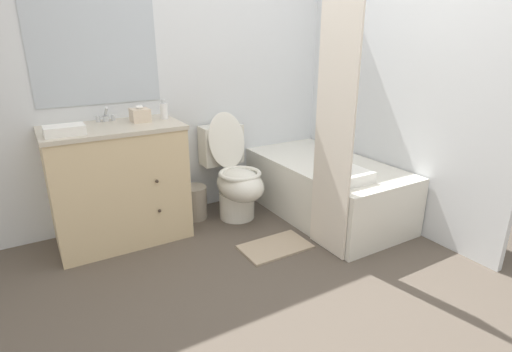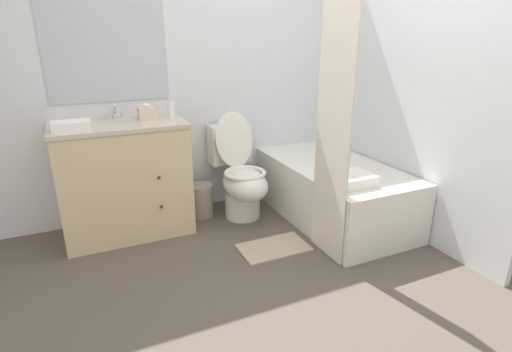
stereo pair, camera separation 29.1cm
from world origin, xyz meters
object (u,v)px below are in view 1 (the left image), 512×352
object	(u,v)px
tissue_box	(140,115)
soap_dispenser	(164,111)
wastebasket	(194,202)
bathtub	(326,188)
hand_towel_folded	(64,130)
toilet	(235,177)
bath_mat	(275,247)
bath_towel_folded	(347,177)
sink_faucet	(106,117)
vanity_cabinet	(119,183)

from	to	relation	value
tissue_box	soap_dispenser	world-z (taller)	soap_dispenser
wastebasket	soap_dispenser	distance (m)	0.84
wastebasket	bathtub	bearing A→B (deg)	-26.60
tissue_box	hand_towel_folded	world-z (taller)	tissue_box
tissue_box	toilet	bearing A→B (deg)	-10.60
bathtub	soap_dispenser	size ratio (longest dim) A/B	9.83
bathtub	tissue_box	size ratio (longest dim) A/B	10.70
wastebasket	hand_towel_folded	size ratio (longest dim) A/B	1.15
tissue_box	soap_dispenser	bearing A→B (deg)	1.58
toilet	wastebasket	size ratio (longest dim) A/B	3.13
bathtub	bath_mat	distance (m)	0.80
wastebasket	bath_towel_folded	world-z (taller)	bath_towel_folded
sink_faucet	wastebasket	bearing A→B (deg)	-11.59
toilet	hand_towel_folded	size ratio (longest dim) A/B	3.60
hand_towel_folded	bath_towel_folded	world-z (taller)	hand_towel_folded
sink_faucet	bathtub	distance (m)	1.89
vanity_cabinet	tissue_box	world-z (taller)	tissue_box
vanity_cabinet	toilet	distance (m)	0.95
bathtub	hand_towel_folded	size ratio (longest dim) A/B	5.87
sink_faucet	wastebasket	distance (m)	1.01
hand_towel_folded	soap_dispenser	bearing A→B (deg)	14.13
vanity_cabinet	bath_mat	distance (m)	1.27
vanity_cabinet	bath_towel_folded	distance (m)	1.71
vanity_cabinet	hand_towel_folded	distance (m)	0.58
toilet	soap_dispenser	xyz separation A→B (m)	(-0.53, 0.14, 0.60)
wastebasket	soap_dispenser	bearing A→B (deg)	-178.96
toilet	soap_dispenser	distance (m)	0.81
bath_towel_folded	sink_faucet	bearing A→B (deg)	142.95
sink_faucet	soap_dispenser	size ratio (longest dim) A/B	0.96
sink_faucet	soap_dispenser	xyz separation A→B (m)	(0.41, -0.13, 0.03)
vanity_cabinet	toilet	size ratio (longest dim) A/B	1.08
toilet	bath_mat	size ratio (longest dim) A/B	1.75
vanity_cabinet	hand_towel_folded	xyz separation A→B (m)	(-0.32, -0.13, 0.47)
soap_dispenser	hand_towel_folded	size ratio (longest dim) A/B	0.60
sink_faucet	bath_mat	world-z (taller)	sink_faucet
sink_faucet	bath_towel_folded	size ratio (longest dim) A/B	0.44
vanity_cabinet	wastebasket	world-z (taller)	vanity_cabinet
bathtub	wastebasket	bearing A→B (deg)	153.40
sink_faucet	wastebasket	size ratio (longest dim) A/B	0.50
bath_mat	vanity_cabinet	bearing A→B (deg)	141.17
tissue_box	hand_towel_folded	distance (m)	0.57
wastebasket	vanity_cabinet	bearing A→B (deg)	-174.97
bathtub	toilet	bearing A→B (deg)	152.13
soap_dispenser	hand_towel_folded	bearing A→B (deg)	-165.87
sink_faucet	vanity_cabinet	bearing A→B (deg)	-90.00
sink_faucet	bath_mat	size ratio (longest dim) A/B	0.28
bath_towel_folded	bath_mat	world-z (taller)	bath_towel_folded
vanity_cabinet	bath_mat	bearing A→B (deg)	-38.83
sink_faucet	tissue_box	bearing A→B (deg)	-31.23
toilet	bath_towel_folded	xyz separation A→B (m)	(0.51, -0.82, 0.17)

